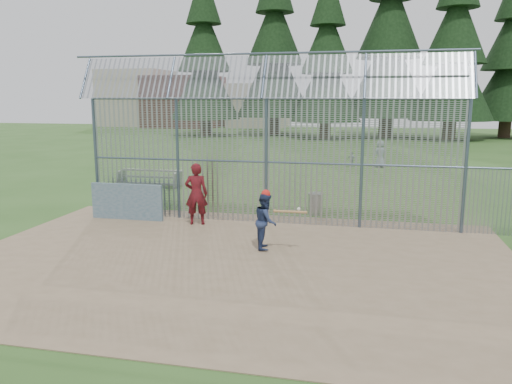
% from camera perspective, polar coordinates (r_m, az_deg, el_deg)
% --- Properties ---
extents(ground, '(120.00, 120.00, 0.00)m').
position_cam_1_polar(ground, '(13.06, -1.91, -7.21)').
color(ground, '#2D511E').
rests_on(ground, ground).
extents(dirt_infield, '(14.00, 10.00, 0.02)m').
position_cam_1_polar(dirt_infield, '(12.60, -2.48, -7.85)').
color(dirt_infield, '#756047').
rests_on(dirt_infield, ground).
extents(dugout_wall, '(2.50, 0.12, 1.20)m').
position_cam_1_polar(dugout_wall, '(17.14, -14.52, -1.08)').
color(dugout_wall, '#38566B').
rests_on(dugout_wall, dirt_infield).
extents(batter, '(0.69, 0.82, 1.51)m').
position_cam_1_polar(batter, '(13.36, 1.12, -3.33)').
color(batter, navy).
rests_on(batter, dirt_infield).
extents(onlooker, '(0.81, 0.63, 1.98)m').
position_cam_1_polar(onlooker, '(15.99, -6.84, -0.21)').
color(onlooker, maroon).
rests_on(onlooker, dirt_infield).
extents(bg_kid_standing, '(0.93, 0.86, 1.59)m').
position_cam_1_polar(bg_kid_standing, '(30.12, 13.99, 4.24)').
color(bg_kid_standing, slate).
rests_on(bg_kid_standing, ground).
extents(bg_kid_seated, '(0.58, 0.45, 0.91)m').
position_cam_1_polar(bg_kid_seated, '(29.87, 10.87, 3.65)').
color(bg_kid_seated, slate).
rests_on(bg_kid_seated, ground).
extents(batting_gear, '(1.25, 0.49, 0.58)m').
position_cam_1_polar(batting_gear, '(13.15, 1.86, -0.76)').
color(batting_gear, red).
rests_on(batting_gear, ground).
extents(trash_can, '(0.56, 0.56, 0.82)m').
position_cam_1_polar(trash_can, '(17.59, 6.83, -1.30)').
color(trash_can, gray).
rests_on(trash_can, ground).
extents(bleacher, '(3.00, 0.95, 0.72)m').
position_cam_1_polar(bleacher, '(23.51, -12.09, 1.63)').
color(bleacher, slate).
rests_on(bleacher, ground).
extents(backstop_fence, '(20.09, 0.81, 5.30)m').
position_cam_1_polar(backstop_fence, '(15.61, 7.67, 4.51)').
color(backstop_fence, '#47566B').
rests_on(backstop_fence, ground).
extents(conifer_row, '(38.48, 12.26, 20.20)m').
position_cam_1_polar(conifer_row, '(53.99, 11.67, 17.73)').
color(conifer_row, '#332319').
rests_on(conifer_row, ground).
extents(distant_buildings, '(26.50, 10.50, 8.00)m').
position_cam_1_polar(distant_buildings, '(73.39, -8.67, 10.24)').
color(distant_buildings, brown).
rests_on(distant_buildings, ground).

